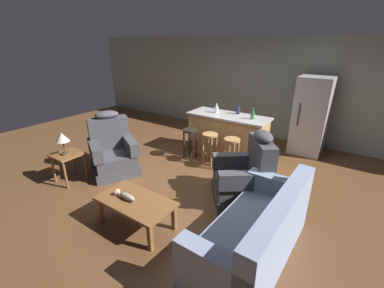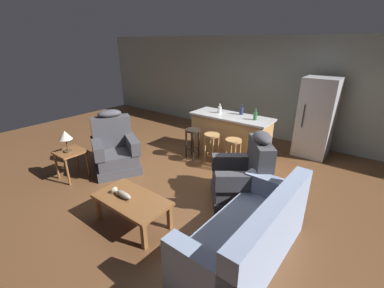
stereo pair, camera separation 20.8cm
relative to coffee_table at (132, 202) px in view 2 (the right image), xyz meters
name	(u,v)px [view 2 (the right image)]	position (x,y,z in m)	size (l,w,h in m)	color
ground_plane	(194,178)	(-0.10, 1.58, -0.36)	(12.00, 12.00, 0.00)	brown
back_wall	(265,88)	(-0.10, 4.71, 0.94)	(12.00, 0.05, 2.60)	#939E93
coffee_table	(132,202)	(0.00, 0.00, 0.00)	(1.10, 0.60, 0.42)	brown
fish_figurine	(122,194)	(-0.14, -0.05, 0.10)	(0.34, 0.10, 0.10)	#4C3823
couch	(249,237)	(1.61, 0.40, -0.02)	(0.88, 1.92, 0.94)	#8493B2
recliner_near_lamp	(115,150)	(-1.61, 0.93, 0.06)	(1.14, 1.14, 1.20)	#3D3D42
recliner_near_island	(244,178)	(0.99, 1.48, 0.06)	(1.18, 1.18, 1.20)	#3D3D42
end_table	(71,156)	(-1.95, 0.19, 0.10)	(0.48, 0.48, 0.56)	brown
table_lamp	(65,136)	(-1.94, 0.15, 0.50)	(0.24, 0.24, 0.41)	#4C3823
kitchen_island	(230,136)	(-0.10, 2.93, 0.11)	(1.80, 0.70, 0.95)	#AD7F4C
bar_stool_left	(192,138)	(-0.69, 2.30, 0.11)	(0.32, 0.32, 0.68)	black
bar_stool_middle	(212,143)	(-0.18, 2.30, 0.11)	(0.32, 0.32, 0.68)	#A87A47
bar_stool_right	(233,149)	(0.32, 2.30, 0.11)	(0.32, 0.32, 0.68)	#A87A47
refrigerator	(316,118)	(1.37, 4.13, 0.52)	(0.70, 0.69, 1.76)	#B7B7BC
bottle_tall_green	(241,111)	(0.03, 3.14, 0.67)	(0.09, 0.09, 0.23)	#23284C
bottle_short_amber	(220,109)	(-0.42, 2.96, 0.66)	(0.09, 0.09, 0.21)	silver
bottle_wine_dark	(255,116)	(0.45, 2.93, 0.68)	(0.08, 0.08, 0.24)	#2D6B38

